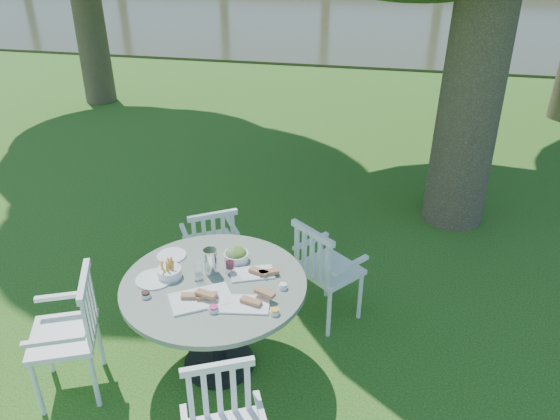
{
  "coord_description": "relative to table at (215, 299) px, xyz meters",
  "views": [
    {
      "loc": [
        0.88,
        -4.04,
        3.19
      ],
      "look_at": [
        0.0,
        0.2,
        0.85
      ],
      "focal_mm": 35.0,
      "sensor_mm": 36.0,
      "label": 1
    }
  ],
  "objects": [
    {
      "name": "chair_ne",
      "position": [
        0.71,
        0.73,
        -0.09
      ],
      "size": [
        0.66,
        0.66,
        0.96
      ],
      "rotation": [
        0.0,
        0.0,
        -3.82
      ],
      "color": "white",
      "rests_on": "ground"
    },
    {
      "name": "chair_nw",
      "position": [
        -0.34,
        0.96,
        -0.13
      ],
      "size": [
        0.6,
        0.59,
        0.89
      ],
      "rotation": [
        0.0,
        0.0,
        -2.58
      ],
      "color": "white",
      "rests_on": "ground"
    },
    {
      "name": "chair_sw",
      "position": [
        -0.92,
        -0.42,
        -0.07
      ],
      "size": [
        0.63,
        0.64,
        0.99
      ],
      "rotation": [
        0.0,
        0.0,
        -1.16
      ],
      "color": "white",
      "rests_on": "ground"
    },
    {
      "name": "tableware",
      "position": [
        -0.06,
        0.05,
        0.2
      ],
      "size": [
        1.13,
        0.85,
        0.21
      ],
      "color": "white",
      "rests_on": "table"
    },
    {
      "name": "table",
      "position": [
        0.0,
        0.0,
        0.0
      ],
      "size": [
        1.37,
        1.37,
        0.81
      ],
      "color": "black",
      "rests_on": "ground"
    },
    {
      "name": "ground",
      "position": [
        0.27,
        0.93,
        -0.65
      ],
      "size": [
        140.0,
        140.0,
        0.0
      ],
      "primitive_type": "plane",
      "color": "#19430E",
      "rests_on": "ground"
    }
  ]
}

